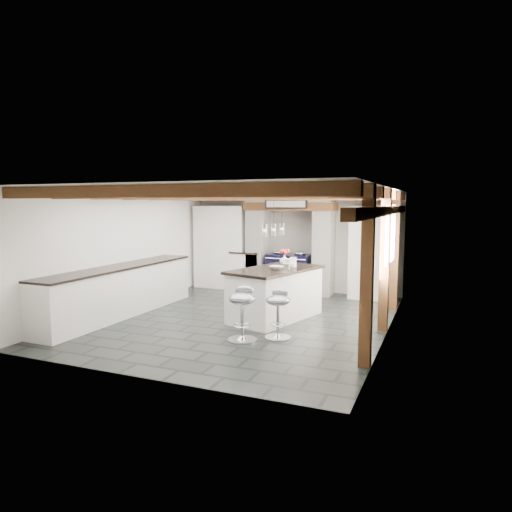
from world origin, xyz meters
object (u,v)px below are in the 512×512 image
at_px(bar_stool_near, 278,308).
at_px(bar_stool_far, 242,307).
at_px(kitchen_island, 276,293).
at_px(range_cooker, 289,273).

height_order(bar_stool_near, bar_stool_far, bar_stool_far).
xyz_separation_m(kitchen_island, bar_stool_near, (0.46, -1.14, 0.01)).
bearing_deg(bar_stool_far, bar_stool_near, 12.37).
xyz_separation_m(range_cooker, bar_stool_far, (0.53, -3.88, 0.05)).
bearing_deg(bar_stool_near, kitchen_island, 107.00).
relative_size(kitchen_island, bar_stool_far, 2.45).
height_order(range_cooker, kitchen_island, kitchen_island).
distance_m(range_cooker, bar_stool_far, 3.91).
height_order(range_cooker, bar_stool_near, range_cooker).
bearing_deg(kitchen_island, bar_stool_near, -52.72).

